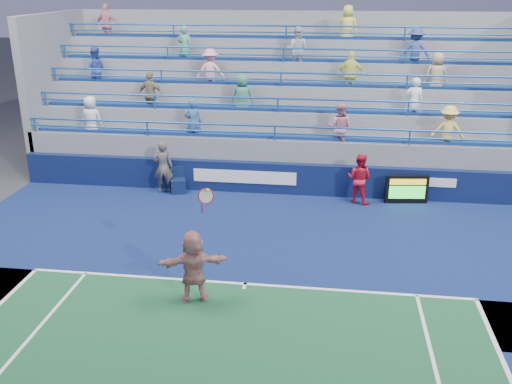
# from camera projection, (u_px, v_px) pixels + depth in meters

# --- Properties ---
(ground) EXTENTS (120.00, 120.00, 0.00)m
(ground) POSITION_uv_depth(u_px,v_px,m) (245.00, 285.00, 13.96)
(ground) COLOR #333538
(sponsor_wall) EXTENTS (18.00, 0.32, 1.10)m
(sponsor_wall) POSITION_uv_depth(u_px,v_px,m) (274.00, 178.00, 19.81)
(sponsor_wall) COLOR #0A1A3C
(sponsor_wall) RESTS_ON ground
(bleacher_stand) EXTENTS (18.00, 5.60, 6.13)m
(bleacher_stand) POSITION_uv_depth(u_px,v_px,m) (284.00, 125.00, 22.96)
(bleacher_stand) COLOR slate
(bleacher_stand) RESTS_ON ground
(serve_speed_board) EXTENTS (1.41, 0.33, 0.97)m
(serve_speed_board) POSITION_uv_depth(u_px,v_px,m) (407.00, 189.00, 18.91)
(serve_speed_board) COLOR black
(serve_speed_board) RESTS_ON ground
(judge_chair) EXTENTS (0.64, 0.66, 0.89)m
(judge_chair) POSITION_uv_depth(u_px,v_px,m) (178.00, 185.00, 19.94)
(judge_chair) COLOR #0C1A3E
(judge_chair) RESTS_ON ground
(tennis_player) EXTENTS (1.69, 0.97, 2.79)m
(tennis_player) POSITION_uv_depth(u_px,v_px,m) (193.00, 266.00, 13.00)
(tennis_player) COLOR silver
(tennis_player) RESTS_ON ground
(line_judge) EXTENTS (0.75, 0.57, 1.86)m
(line_judge) POSITION_uv_depth(u_px,v_px,m) (163.00, 167.00, 19.73)
(line_judge) COLOR #141539
(line_judge) RESTS_ON ground
(ball_girl) EXTENTS (1.01, 0.92, 1.70)m
(ball_girl) POSITION_uv_depth(u_px,v_px,m) (359.00, 179.00, 18.83)
(ball_girl) COLOR red
(ball_girl) RESTS_ON ground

